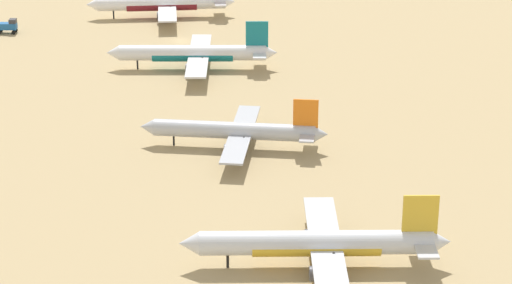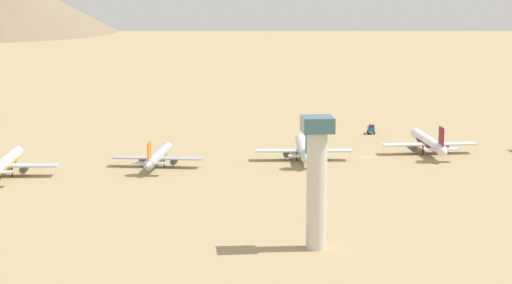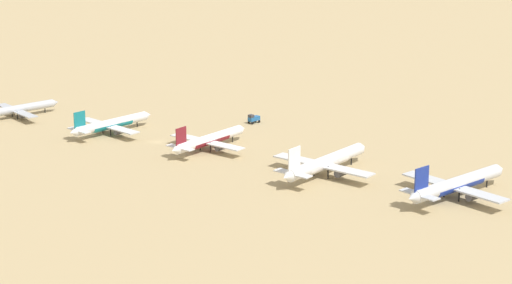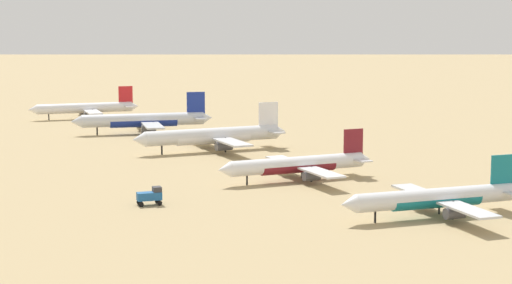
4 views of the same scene
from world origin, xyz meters
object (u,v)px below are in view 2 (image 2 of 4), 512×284
(parked_jet_6, at_px, (5,163))
(service_truck, at_px, (371,129))
(parked_jet_4, at_px, (303,148))
(control_tower, at_px, (317,176))
(parked_jet_5, at_px, (158,156))
(parked_jet_3, at_px, (429,142))

(parked_jet_6, relative_size, service_truck, 7.82)
(parked_jet_6, bearing_deg, service_truck, -63.93)
(parked_jet_4, xyz_separation_m, service_truck, (48.78, -34.45, -1.88))
(parked_jet_4, distance_m, parked_jet_6, 99.68)
(control_tower, bearing_deg, parked_jet_5, 20.98)
(control_tower, bearing_deg, parked_jet_6, 44.20)
(parked_jet_4, bearing_deg, control_tower, 173.35)
(parked_jet_5, bearing_deg, parked_jet_6, 101.00)
(parked_jet_4, bearing_deg, parked_jet_6, 99.34)
(parked_jet_3, bearing_deg, control_tower, 152.44)
(service_truck, relative_size, control_tower, 0.17)
(parked_jet_6, xyz_separation_m, service_truck, (64.97, -132.81, -1.98))
(parked_jet_4, relative_size, parked_jet_5, 1.11)
(parked_jet_5, relative_size, parked_jet_6, 0.88)
(service_truck, xyz_separation_m, control_tower, (-153.56, 46.67, 15.43))
(parked_jet_3, relative_size, parked_jet_5, 1.12)
(parked_jet_6, bearing_deg, parked_jet_3, -80.78)
(parked_jet_6, height_order, service_truck, parked_jet_6)
(parked_jet_3, distance_m, parked_jet_6, 146.52)
(control_tower, bearing_deg, parked_jet_3, -27.56)
(parked_jet_4, xyz_separation_m, control_tower, (-104.78, 12.22, 13.56))
(parked_jet_5, bearing_deg, control_tower, -159.02)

